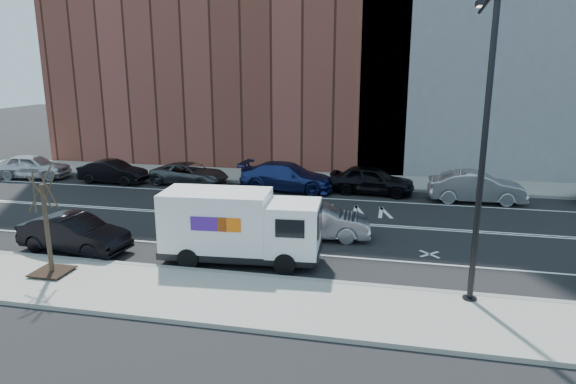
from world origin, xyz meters
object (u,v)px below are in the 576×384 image
at_px(far_parked_b, 113,172).
at_px(driving_sedan, 315,221).
at_px(fedex_van, 239,226).
at_px(far_parked_a, 33,166).

bearing_deg(far_parked_b, driving_sedan, -115.41).
relative_size(fedex_van, far_parked_a, 1.30).
height_order(fedex_van, far_parked_a, fedex_van).
xyz_separation_m(fedex_van, far_parked_a, (-17.47, 11.02, -0.63)).
height_order(fedex_van, far_parked_b, fedex_van).
bearing_deg(fedex_van, far_parked_b, 132.81).
bearing_deg(far_parked_b, fedex_van, -129.97).
xyz_separation_m(fedex_van, driving_sedan, (2.33, 3.31, -0.66)).
bearing_deg(far_parked_b, far_parked_a, 92.09).
height_order(far_parked_a, far_parked_b, far_parked_a).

